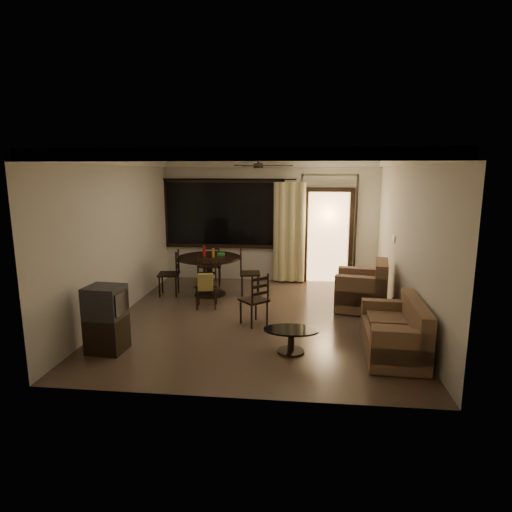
# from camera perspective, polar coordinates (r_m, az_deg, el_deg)

# --- Properties ---
(ground) EXTENTS (5.50, 5.50, 0.00)m
(ground) POSITION_cam_1_polar(r_m,az_deg,el_deg) (7.67, 0.28, -8.25)
(ground) COLOR #7F6651
(ground) RESTS_ON ground
(room_shell) EXTENTS (5.50, 6.70, 5.50)m
(room_shell) POSITION_cam_1_polar(r_m,az_deg,el_deg) (9.00, 5.23, 6.55)
(room_shell) COLOR beige
(room_shell) RESTS_ON ground
(dining_table) EXTENTS (1.31, 1.31, 1.03)m
(dining_table) POSITION_cam_1_polar(r_m,az_deg,el_deg) (8.97, -6.24, -1.18)
(dining_table) COLOR black
(dining_table) RESTS_ON ground
(dining_chair_west) EXTENTS (0.48, 0.48, 0.95)m
(dining_chair_west) POSITION_cam_1_polar(r_m,az_deg,el_deg) (9.15, -11.44, -3.40)
(dining_chair_west) COLOR black
(dining_chair_west) RESTS_ON ground
(dining_chair_east) EXTENTS (0.48, 0.48, 0.95)m
(dining_chair_east) POSITION_cam_1_polar(r_m,az_deg,el_deg) (9.03, -0.88, -3.37)
(dining_chair_east) COLOR black
(dining_chair_east) RESTS_ON ground
(dining_chair_south) EXTENTS (0.48, 0.53, 0.95)m
(dining_chair_south) POSITION_cam_1_polar(r_m,az_deg,el_deg) (8.22, -6.61, -4.76)
(dining_chair_south) COLOR black
(dining_chair_south) RESTS_ON ground
(dining_chair_north) EXTENTS (0.48, 0.48, 0.95)m
(dining_chair_north) POSITION_cam_1_polar(r_m,az_deg,el_deg) (9.81, -5.89, -2.24)
(dining_chair_north) COLOR black
(dining_chair_north) RESTS_ON ground
(tv_cabinet) EXTENTS (0.54, 0.49, 0.97)m
(tv_cabinet) POSITION_cam_1_polar(r_m,az_deg,el_deg) (6.53, -19.34, -7.91)
(tv_cabinet) COLOR black
(tv_cabinet) RESTS_ON ground
(sofa) EXTENTS (0.84, 1.48, 0.77)m
(sofa) POSITION_cam_1_polar(r_m,az_deg,el_deg) (6.43, 18.31, -9.85)
(sofa) COLOR #4B3123
(sofa) RESTS_ON ground
(armchair) EXTENTS (1.05, 1.05, 0.92)m
(armchair) POSITION_cam_1_polar(r_m,az_deg,el_deg) (8.25, 14.25, -4.43)
(armchair) COLOR #4B3123
(armchair) RESTS_ON ground
(coffee_table) EXTENTS (0.79, 0.48, 0.35)m
(coffee_table) POSITION_cam_1_polar(r_m,az_deg,el_deg) (6.24, 4.71, -10.69)
(coffee_table) COLOR black
(coffee_table) RESTS_ON ground
(side_chair) EXTENTS (0.56, 0.56, 0.90)m
(side_chair) POSITION_cam_1_polar(r_m,az_deg,el_deg) (7.28, -0.23, -7.11)
(side_chair) COLOR black
(side_chair) RESTS_ON ground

